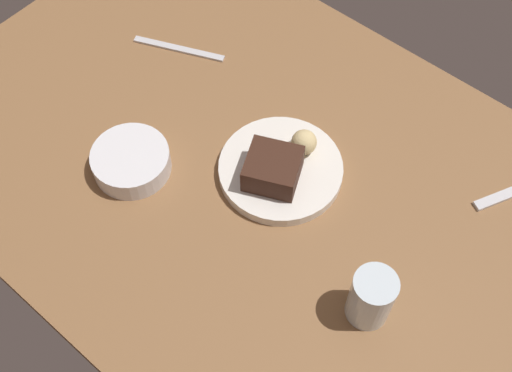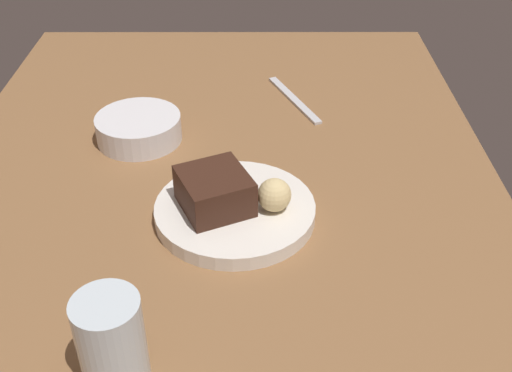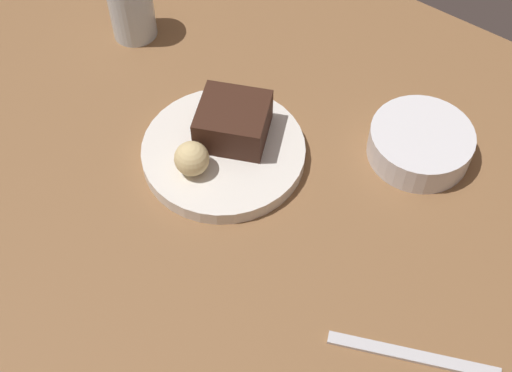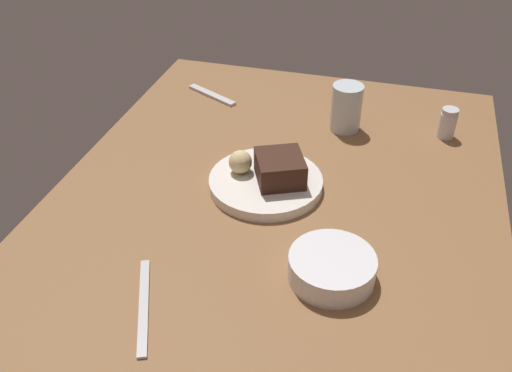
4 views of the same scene
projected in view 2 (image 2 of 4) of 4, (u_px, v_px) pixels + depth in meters
dining_table at (219, 194)px, 93.09cm from camera, size 120.00×84.00×3.00cm
dessert_plate at (235, 211)px, 85.49cm from camera, size 21.87×21.87×2.07cm
chocolate_cake_slice at (216, 191)px, 83.18cm from camera, size 11.76×11.55×5.08cm
bread_roll at (274, 195)px, 82.92cm from camera, size 4.53×4.53×4.53cm
water_glass at (111, 342)px, 61.41cm from camera, size 6.78×6.78×10.53cm
side_bowl at (139, 128)px, 101.74cm from camera, size 13.77×13.77×4.22cm
butter_knife at (294, 100)px, 113.95cm from camera, size 18.01×8.79×0.50cm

